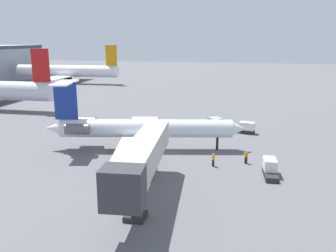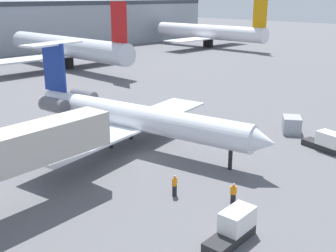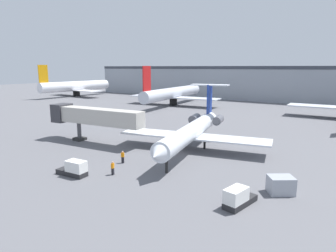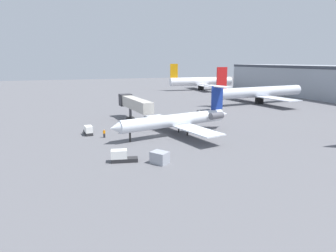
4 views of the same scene
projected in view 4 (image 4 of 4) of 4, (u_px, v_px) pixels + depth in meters
ground_plane at (163, 136)px, 60.30m from camera, size 400.00×400.00×0.10m
regional_jet at (179, 119)px, 60.40m from camera, size 23.82×28.32×9.64m
jet_bridge at (134, 103)px, 73.70m from camera, size 18.36×4.65×6.24m
ground_crew_marshaller at (104, 133)px, 58.34m from camera, size 0.36×0.45×1.69m
ground_crew_loader at (122, 130)px, 61.49m from camera, size 0.47×0.39×1.69m
baggage_tug_lead at (88, 131)px, 60.72m from camera, size 4.10×1.71×1.90m
baggage_tug_trailing at (121, 157)px, 44.28m from camera, size 2.18×4.20×1.90m
cargo_container_uld at (160, 158)px, 43.63m from camera, size 3.12×2.97×1.80m
parked_airliner_west_end at (201, 82)px, 153.46m from camera, size 28.87×34.18×13.60m
parked_airliner_west_mid at (259, 92)px, 103.96m from camera, size 32.00×37.74×13.06m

